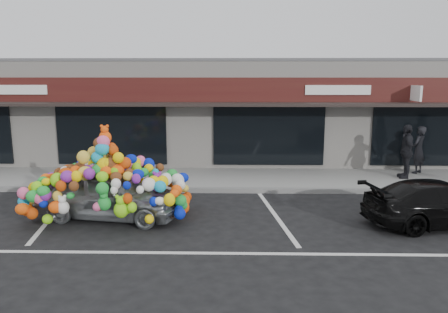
{
  "coord_description": "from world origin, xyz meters",
  "views": [
    {
      "loc": [
        1.66,
        -10.99,
        3.76
      ],
      "look_at": [
        1.39,
        1.4,
        1.39
      ],
      "focal_mm": 35.0,
      "sensor_mm": 36.0,
      "label": 1
    }
  ],
  "objects_px": {
    "toy_car": "(109,188)",
    "pedestrian_c": "(406,151)",
    "pedestrian_a": "(419,150)",
    "black_sedan": "(440,203)"
  },
  "relations": [
    {
      "from": "black_sedan",
      "to": "pedestrian_a",
      "type": "xyz_separation_m",
      "value": [
        1.55,
        5.15,
        0.46
      ]
    },
    {
      "from": "toy_car",
      "to": "black_sedan",
      "type": "bearing_deg",
      "value": -83.23
    },
    {
      "from": "black_sedan",
      "to": "pedestrian_a",
      "type": "distance_m",
      "value": 5.4
    },
    {
      "from": "toy_car",
      "to": "black_sedan",
      "type": "distance_m",
      "value": 8.44
    },
    {
      "from": "toy_car",
      "to": "pedestrian_c",
      "type": "height_order",
      "value": "toy_car"
    },
    {
      "from": "toy_car",
      "to": "pedestrian_c",
      "type": "bearing_deg",
      "value": -57.2
    },
    {
      "from": "pedestrian_a",
      "to": "pedestrian_c",
      "type": "height_order",
      "value": "pedestrian_c"
    },
    {
      "from": "pedestrian_c",
      "to": "pedestrian_a",
      "type": "bearing_deg",
      "value": 142.62
    },
    {
      "from": "toy_car",
      "to": "pedestrian_c",
      "type": "distance_m",
      "value": 10.1
    },
    {
      "from": "pedestrian_a",
      "to": "pedestrian_c",
      "type": "bearing_deg",
      "value": 1.4
    }
  ]
}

